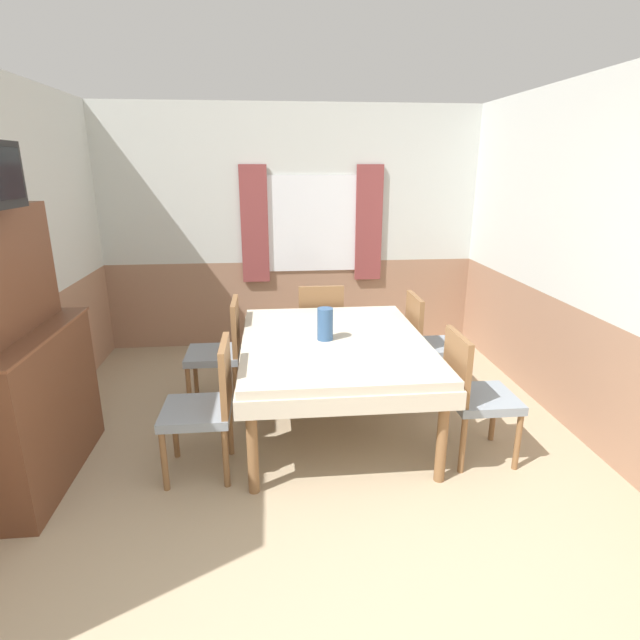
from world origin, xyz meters
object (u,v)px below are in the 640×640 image
chair_left_near (207,403)px  vase (325,324)px  dining_table (334,351)px  chair_right_near (473,391)px  sideboard (21,374)px  chair_head_window (320,325)px  chair_right_far (427,341)px  chair_left_far (221,348)px

chair_left_near → vase: 1.03m
dining_table → chair_left_near: size_ratio=1.92×
chair_left_near → chair_right_near: 1.79m
sideboard → vase: sideboard is taller
chair_left_near → chair_right_near: size_ratio=1.00×
chair_head_window → sideboard: bearing=-142.3°
chair_right_near → chair_head_window: 1.82m
chair_left_near → chair_right_near: bearing=-90.0°
chair_right_far → chair_left_near: (-1.79, -1.03, 0.00)m
chair_left_near → sideboard: size_ratio=0.52×
chair_right_far → chair_right_near: (0.00, -1.03, 0.00)m
chair_right_near → vase: bearing=-117.6°
dining_table → vase: (-0.07, -0.01, 0.22)m
chair_left_far → chair_left_near: same height
chair_right_near → dining_table: bearing=-119.9°
dining_table → chair_left_near: chair_left_near is taller
dining_table → chair_left_far: size_ratio=1.92×
sideboard → dining_table: bearing=13.5°
chair_left_far → vase: 1.04m
dining_table → chair_left_near: 1.04m
chair_left_far → vase: (0.83, -0.52, 0.35)m
chair_left_near → sideboard: 1.15m
sideboard → vase: size_ratio=7.26×
dining_table → chair_left_far: bearing=150.1°
vase → chair_right_near: bearing=-27.6°
chair_right_far → chair_head_window: bearing=-122.0°
chair_right_far → chair_left_far: same height
chair_left_far → vase: bearing=-122.3°
chair_left_near → chair_right_near: (1.79, 0.00, 0.00)m
dining_table → chair_head_window: bearing=90.0°
chair_right_far → vase: bearing=-61.5°
chair_right_near → vase: 1.14m
dining_table → chair_right_near: bearing=-29.9°
chair_left_near → sideboard: (-1.12, 0.03, 0.24)m
chair_right_far → sideboard: (-2.91, -1.00, 0.24)m
chair_left_far → sideboard: (-1.12, -1.00, 0.24)m
chair_right_far → sideboard: bearing=-71.1°
chair_right_far → chair_left_near: bearing=-60.1°
sideboard → vase: (1.95, 0.47, 0.11)m
dining_table → chair_right_near: 1.04m
chair_right_far → vase: 1.15m
dining_table → vase: size_ratio=7.25×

